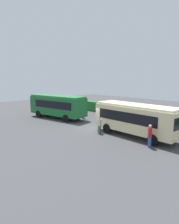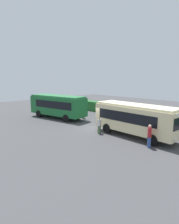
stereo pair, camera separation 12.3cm
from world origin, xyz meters
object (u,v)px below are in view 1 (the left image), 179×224
Objects in this scene: person_left at (74,108)px; person_right at (99,125)px; bus_green at (57,105)px; bus_cream at (136,118)px; person_center at (83,111)px; person_far at (150,135)px.

person_right is (10.37, -5.42, 0.06)m from person_left.
bus_cream is at bearing 171.75° from bus_green.
person_center is at bearing -146.68° from bus_green.
bus_cream is at bearing 128.20° from person_center.
person_center is at bearing 71.59° from person_left.
bus_green is 15.30m from person_far.
person_far is at bearing 122.79° from person_center.
bus_green reaches higher than person_right.
bus_green reaches higher than person_left.
person_far is (12.52, -4.13, 0.04)m from person_center.
bus_green is 3.70m from person_center.
person_left is at bearing -85.13° from bus_green.
bus_green is 9.61m from person_right.
person_far is at bearing -33.35° from bus_cream.
person_far is at bearing 164.63° from bus_green.
person_left is (-0.94, 3.82, -0.98)m from bus_green.
bus_cream reaches higher than person_left.
person_right is at bearing 161.50° from bus_green.
bus_green is 4.87× the size of person_center.
person_right is at bearing 141.82° from person_far.
person_left is 17.04m from person_far.
person_center is (3.60, -1.40, 0.12)m from person_left.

